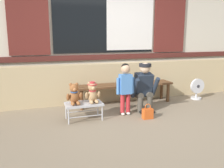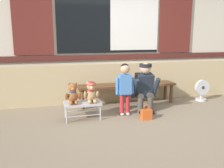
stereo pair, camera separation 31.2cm
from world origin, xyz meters
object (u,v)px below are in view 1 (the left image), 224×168
object	(u,v)px
teddy_bear_plain	(74,95)
adult_crouching	(144,87)
child_standing	(125,83)
floor_fan	(197,89)
wooden_bench_long	(125,87)
handbag_on_ground	(148,113)
small_display_bench	(84,105)
teddy_bear_with_hat	(93,93)

from	to	relation	value
teddy_bear_plain	adult_crouching	size ratio (longest dim) A/B	0.38
child_standing	floor_fan	xyz separation A→B (m)	(1.97, 0.51, -0.35)
wooden_bench_long	adult_crouching	xyz separation A→B (m)	(0.17, -0.57, 0.11)
child_standing	handbag_on_ground	size ratio (longest dim) A/B	3.52
small_display_bench	handbag_on_ground	xyz separation A→B (m)	(1.08, -0.31, -0.17)
small_display_bench	adult_crouching	bearing A→B (deg)	6.06
teddy_bear_with_hat	floor_fan	world-z (taller)	teddy_bear_with_hat
teddy_bear_with_hat	child_standing	distance (m)	0.64
handbag_on_ground	floor_fan	xyz separation A→B (m)	(1.68, 0.85, 0.14)
small_display_bench	adult_crouching	world-z (taller)	adult_crouching
teddy_bear_plain	child_standing	bearing A→B (deg)	1.74
teddy_bear_plain	child_standing	world-z (taller)	child_standing
teddy_bear_with_hat	floor_fan	distance (m)	2.67
wooden_bench_long	teddy_bear_with_hat	size ratio (longest dim) A/B	5.78
child_standing	teddy_bear_with_hat	bearing A→B (deg)	-177.44
adult_crouching	handbag_on_ground	distance (m)	0.60
small_display_bench	teddy_bear_with_hat	distance (m)	0.26
handbag_on_ground	floor_fan	size ratio (longest dim) A/B	0.57
wooden_bench_long	adult_crouching	size ratio (longest dim) A/B	2.21
small_display_bench	teddy_bear_with_hat	bearing A→B (deg)	0.77
teddy_bear_plain	handbag_on_ground	xyz separation A→B (m)	(1.24, -0.31, -0.37)
teddy_bear_with_hat	child_standing	world-z (taller)	child_standing
small_display_bench	handbag_on_ground	bearing A→B (deg)	-15.98
floor_fan	handbag_on_ground	bearing A→B (deg)	-153.29
teddy_bear_plain	teddy_bear_with_hat	size ratio (longest dim) A/B	1.00
wooden_bench_long	small_display_bench	distance (m)	1.26
small_display_bench	floor_fan	distance (m)	2.81
teddy_bear_with_hat	child_standing	bearing A→B (deg)	2.56
adult_crouching	floor_fan	xyz separation A→B (m)	(1.55, 0.41, -0.24)
child_standing	adult_crouching	xyz separation A→B (m)	(0.42, 0.10, -0.11)
wooden_bench_long	floor_fan	size ratio (longest dim) A/B	4.37
small_display_bench	floor_fan	xyz separation A→B (m)	(2.76, 0.54, -0.03)
child_standing	handbag_on_ground	bearing A→B (deg)	-49.11
handbag_on_ground	teddy_bear_plain	bearing A→B (deg)	165.93
teddy_bear_plain	floor_fan	distance (m)	2.98
wooden_bench_long	child_standing	world-z (taller)	child_standing
teddy_bear_with_hat	handbag_on_ground	bearing A→B (deg)	-18.70
teddy_bear_plain	adult_crouching	world-z (taller)	adult_crouching
wooden_bench_long	small_display_bench	size ratio (longest dim) A/B	3.28
teddy_bear_with_hat	child_standing	xyz separation A→B (m)	(0.63, 0.03, 0.12)
wooden_bench_long	floor_fan	bearing A→B (deg)	-5.56
small_display_bench	child_standing	size ratio (longest dim) A/B	0.67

